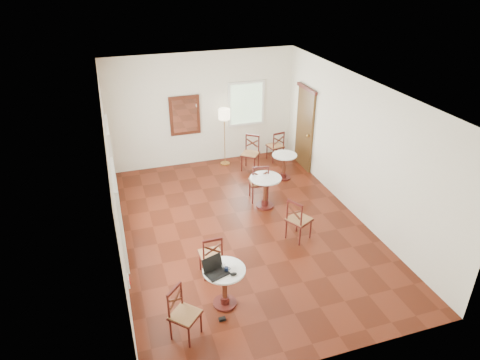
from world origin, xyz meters
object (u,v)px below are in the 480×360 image
(chair_near_a, at_px, (211,255))
(floor_lamp, at_px, (224,118))
(cafe_table_near, at_px, (224,283))
(mouse, at_px, (234,274))
(chair_mid_a, at_px, (259,182))
(cafe_table_mid, at_px, (265,189))
(chair_mid_b, at_px, (298,219))
(chair_back_a, at_px, (276,146))
(laptop, at_px, (215,269))
(navy_mug, at_px, (227,269))
(chair_near_b, at_px, (184,314))
(power_adapter, at_px, (222,319))
(cafe_table_back, at_px, (284,164))
(chair_back_b, at_px, (251,153))
(water_glass, at_px, (224,267))

(chair_near_a, height_order, floor_lamp, floor_lamp)
(cafe_table_near, distance_m, mouse, 0.36)
(chair_mid_a, height_order, mouse, chair_mid_a)
(cafe_table_mid, xyz_separation_m, chair_mid_b, (0.18, -1.38, -0.00))
(chair_mid_b, bearing_deg, cafe_table_mid, -20.05)
(chair_back_a, bearing_deg, laptop, 48.64)
(chair_mid_a, height_order, floor_lamp, floor_lamp)
(cafe_table_mid, bearing_deg, navy_mug, -121.68)
(navy_mug, bearing_deg, laptop, 169.17)
(chair_near_a, xyz_separation_m, mouse, (0.12, -0.97, 0.32))
(chair_mid_a, relative_size, mouse, 8.48)
(chair_mid_a, bearing_deg, cafe_table_mid, 102.89)
(chair_mid_b, bearing_deg, chair_near_b, 96.25)
(cafe_table_mid, bearing_deg, floor_lamp, 95.63)
(chair_near_b, height_order, floor_lamp, floor_lamp)
(cafe_table_mid, height_order, power_adapter, cafe_table_mid)
(cafe_table_mid, bearing_deg, laptop, -124.63)
(cafe_table_back, bearing_deg, chair_mid_b, -107.03)
(chair_back_b, relative_size, mouse, 8.49)
(cafe_table_back, distance_m, navy_mug, 4.77)
(chair_near_b, bearing_deg, chair_back_a, 11.32)
(cafe_table_mid, bearing_deg, chair_mid_a, 94.84)
(cafe_table_near, bearing_deg, chair_back_b, 66.16)
(chair_near_b, height_order, power_adapter, chair_near_b)
(chair_back_b, bearing_deg, mouse, -74.65)
(chair_mid_b, height_order, floor_lamp, floor_lamp)
(cafe_table_near, xyz_separation_m, laptop, (-0.15, -0.02, 0.34))
(chair_mid_b, relative_size, floor_lamp, 0.59)
(chair_mid_b, bearing_deg, chair_near_a, 78.07)
(chair_back_b, bearing_deg, chair_near_b, -81.49)
(water_glass, bearing_deg, laptop, -174.51)
(navy_mug, bearing_deg, floor_lamp, 74.31)
(chair_back_b, height_order, navy_mug, chair_back_b)
(water_glass, height_order, power_adapter, water_glass)
(power_adapter, bearing_deg, laptop, 92.62)
(chair_back_b, xyz_separation_m, navy_mug, (-2.03, -4.70, 0.30))
(chair_near_b, bearing_deg, cafe_table_mid, 7.11)
(chair_back_b, xyz_separation_m, mouse, (-1.95, -4.82, 0.28))
(power_adapter, bearing_deg, water_glass, 67.83)
(chair_mid_b, relative_size, mouse, 8.38)
(chair_mid_a, distance_m, navy_mug, 3.54)
(laptop, bearing_deg, cafe_table_near, -10.94)
(floor_lamp, bearing_deg, chair_back_a, -8.15)
(cafe_table_mid, distance_m, chair_mid_b, 1.39)
(mouse, height_order, power_adapter, mouse)
(laptop, bearing_deg, floor_lamp, 52.94)
(cafe_table_back, bearing_deg, chair_near_a, -131.31)
(cafe_table_near, bearing_deg, chair_mid_b, 34.82)
(cafe_table_near, bearing_deg, power_adapter, -112.81)
(floor_lamp, bearing_deg, power_adapter, -106.54)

